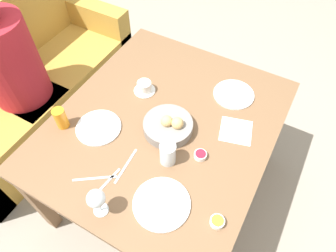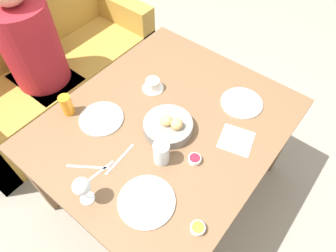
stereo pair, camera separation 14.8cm
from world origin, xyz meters
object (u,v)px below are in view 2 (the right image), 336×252
plate_near_left (147,202)px  jam_bowl_honey (198,228)px  seated_person (42,71)px  knife_silver (88,167)px  wine_glass (81,187)px  fork_silver (120,159)px  plate_near_right (242,103)px  couch (50,73)px  napkin (236,140)px  spoon_coffee (100,171)px  bread_basket (168,126)px  juice_glass (67,105)px  coffee_cup (153,85)px  water_tumbler (161,153)px  jam_bowl_berry (195,159)px  plate_far_center (101,119)px

plate_near_left → jam_bowl_honey: jam_bowl_honey is taller
seated_person → knife_silver: (-0.36, -0.92, 0.19)m
seated_person → plate_near_left: seated_person is taller
seated_person → knife_silver: size_ratio=7.20×
wine_glass → fork_silver: bearing=6.6°
seated_person → plate_near_right: 1.35m
knife_silver → plate_near_left: bearing=-82.7°
couch → plate_near_right: couch is taller
fork_silver → napkin: bearing=-40.4°
spoon_coffee → napkin: napkin is taller
napkin → bread_basket: bearing=117.8°
juice_glass → wine_glass: (-0.27, -0.44, 0.05)m
juice_glass → wine_glass: 0.51m
couch → spoon_coffee: (-0.45, -1.13, 0.38)m
seated_person → spoon_coffee: 1.05m
bread_basket → knife_silver: (-0.40, 0.16, -0.03)m
couch → bread_basket: (-0.07, -1.23, 0.41)m
wine_glass → spoon_coffee: (0.13, 0.05, -0.11)m
juice_glass → coffee_cup: 0.47m
water_tumbler → jam_bowl_honey: water_tumbler is taller
seated_person → jam_bowl_berry: bearing=-91.2°
bread_basket → jam_bowl_honey: size_ratio=4.08×
knife_silver → seated_person: bearing=68.6°
jam_bowl_honey → spoon_coffee: size_ratio=0.41×
plate_far_center → plate_near_left: bearing=-112.1°
knife_silver → juice_glass: bearing=63.1°
plate_near_right → jam_bowl_berry: jam_bowl_berry is taller
plate_far_center → knife_silver: (-0.24, -0.16, -0.00)m
water_tumbler → wine_glass: bearing=159.7°
plate_near_right → coffee_cup: (-0.21, 0.45, 0.02)m
couch → water_tumbler: (-0.23, -1.31, 0.44)m
wine_glass → spoon_coffee: wine_glass is taller
fork_silver → napkin: napkin is taller
jam_bowl_honey → spoon_coffee: 0.50m
spoon_coffee → napkin: 0.67m
knife_silver → couch: bearing=66.3°
couch → napkin: size_ratio=8.36×
couch → spoon_coffee: size_ratio=10.72×
plate_near_left → seated_person: bearing=75.6°
spoon_coffee → bread_basket: bearing=-14.1°
plate_far_center → jam_bowl_berry: size_ratio=3.77×
fork_silver → napkin: (0.43, -0.37, 0.00)m
jam_bowl_honey → plate_near_right: bearing=16.2°
plate_far_center → coffee_cup: size_ratio=1.90×
jam_bowl_honey → juice_glass: bearing=84.7°
plate_near_left → water_tumbler: bearing=22.3°
knife_silver → spoon_coffee: (0.02, -0.06, 0.00)m
bread_basket → plate_near_right: size_ratio=1.11×
plate_near_left → napkin: 0.53m
juice_glass → napkin: size_ratio=0.60×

